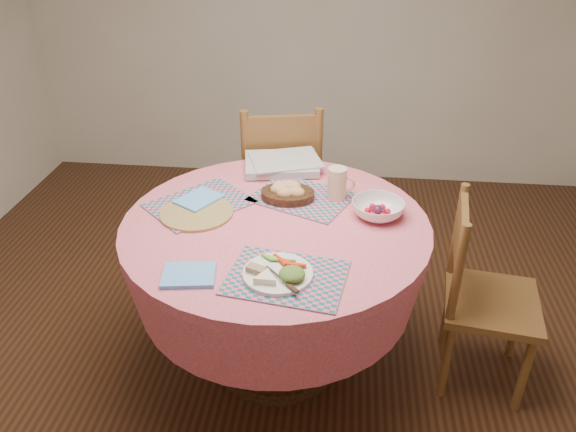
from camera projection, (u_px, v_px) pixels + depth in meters
name	position (u px, v px, depth m)	size (l,w,h in m)	color
ground	(277.00, 359.00, 2.62)	(4.00, 4.00, 0.00)	#331C0F
dining_table	(276.00, 262.00, 2.34)	(1.24, 1.24, 0.75)	pink
chair_right	(481.00, 293.00, 2.33)	(0.43, 0.45, 0.86)	brown
chair_back	(280.00, 183.00, 3.08)	(0.53, 0.51, 0.98)	brown
placemat_front	(286.00, 278.00, 1.92)	(0.40, 0.30, 0.01)	#126769
placemat_left	(200.00, 204.00, 2.37)	(0.40, 0.30, 0.01)	#126769
placemat_back	(302.00, 197.00, 2.42)	(0.40, 0.30, 0.01)	#126769
wicker_trivet	(197.00, 213.00, 2.30)	(0.30, 0.30, 0.01)	olive
napkin_near	(189.00, 275.00, 1.92)	(0.18, 0.14, 0.01)	#60ABF8
napkin_far	(199.00, 200.00, 2.38)	(0.18, 0.14, 0.01)	#60ABF8
dinner_plate	(280.00, 273.00, 1.91)	(0.24, 0.24, 0.05)	white
bread_bowl	(287.00, 191.00, 2.39)	(0.23, 0.23, 0.08)	black
latte_mug	(338.00, 183.00, 2.37)	(0.12, 0.08, 0.14)	beige
fruit_bowl	(378.00, 209.00, 2.27)	(0.28, 0.28, 0.07)	white
newspaper_stack	(282.00, 163.00, 2.66)	(0.40, 0.34, 0.04)	silver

